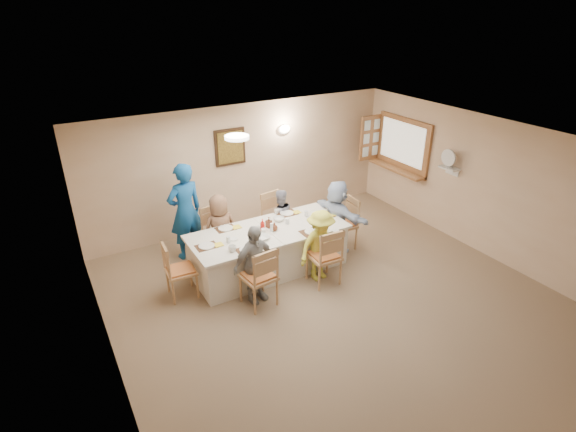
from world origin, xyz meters
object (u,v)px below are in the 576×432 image
chair_front_left (258,275)px  chair_back_left (218,234)px  chair_front_right (324,255)px  diner_front_left (255,264)px  chair_right_end (342,224)px  chair_back_right (277,219)px  chair_left_end (181,270)px  diner_back_left (220,229)px  diner_right_end (337,216)px  diner_front_right (320,246)px  desk_fan (449,161)px  dining_table (269,250)px  condiment_ketchup (262,225)px  serving_hatch (403,145)px  diner_back_right (280,218)px  caregiver (185,211)px

chair_front_left → chair_back_left: bearing=-96.3°
chair_front_right → diner_front_left: bearing=-3.2°
chair_right_end → chair_back_right: bearing=-126.7°
chair_left_end → diner_back_left: (0.95, 0.68, 0.16)m
chair_front_right → diner_right_end: diner_right_end is taller
chair_left_end → chair_right_end: bearing=-86.6°
chair_front_right → diner_front_right: diner_front_right is taller
chair_right_end → diner_front_right: (-0.95, -0.68, 0.13)m
diner_front_right → diner_back_left: bearing=125.0°
desk_fan → diner_front_left: 4.27m
chair_right_end → diner_front_right: size_ratio=0.80×
chair_right_end → diner_back_left: 2.26m
dining_table → condiment_ketchup: size_ratio=11.89×
serving_hatch → chair_front_right: 3.60m
serving_hatch → chair_front_left: serving_hatch is taller
diner_front_right → diner_back_right: bearing=83.6°
chair_back_left → condiment_ketchup: size_ratio=4.32×
dining_table → diner_right_end: (1.42, 0.00, 0.31)m
chair_front_left → condiment_ketchup: 1.03m
serving_hatch → condiment_ketchup: 3.90m
chair_back_right → chair_right_end: (0.95, -0.80, 0.00)m
chair_back_right → diner_back_left: (-1.20, -0.12, 0.14)m
diner_back_left → diner_front_right: (1.20, -1.36, -0.01)m
chair_front_left → diner_back_left: (0.00, 1.48, 0.12)m
diner_back_left → caregiver: size_ratio=0.71×
diner_back_left → diner_front_right: bearing=129.9°
condiment_ketchup → dining_table: bearing=-12.3°
chair_right_end → diner_right_end: 0.23m
dining_table → caregiver: size_ratio=1.50×
desk_fan → diner_front_left: (-4.17, -0.13, -0.91)m
desk_fan → chair_right_end: 2.34m
dining_table → chair_right_end: chair_right_end is taller
chair_front_left → diner_front_right: 1.21m
chair_right_end → diner_right_end: size_ratio=0.73×
chair_back_left → chair_front_left: (0.00, -1.60, 0.02)m
serving_hatch → diner_back_left: serving_hatch is taller
dining_table → diner_front_left: diner_front_left is taller
serving_hatch → chair_right_end: (-2.13, -0.80, -1.00)m
chair_front_right → diner_back_left: (-1.20, 1.48, 0.12)m
dining_table → chair_front_left: bearing=-126.9°
chair_left_end → chair_right_end: size_ratio=0.96×
diner_front_left → chair_left_end: bearing=133.5°
chair_left_end → diner_back_right: 2.26m
chair_front_left → serving_hatch: bearing=-165.8°
chair_front_right → caregiver: 2.58m
caregiver → diner_back_left: bearing=123.5°
diner_right_end → condiment_ketchup: diner_right_end is taller
chair_front_right → caregiver: bearing=-47.2°
chair_front_left → caregiver: (-0.45, 1.95, 0.38)m
chair_back_left → chair_front_right: 2.00m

